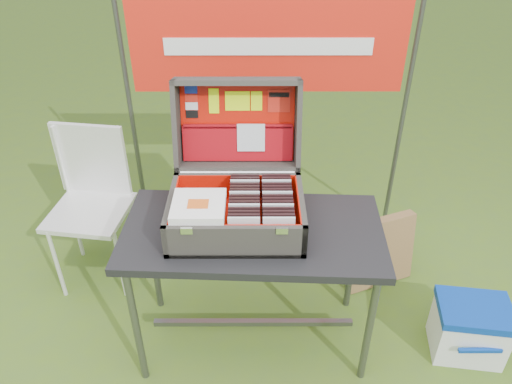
{
  "coord_description": "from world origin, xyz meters",
  "views": [
    {
      "loc": [
        -0.08,
        -1.75,
        2.21
      ],
      "look_at": [
        -0.07,
        0.1,
        0.96
      ],
      "focal_mm": 35.0,
      "sensor_mm": 36.0,
      "label": 1
    }
  ],
  "objects_px": {
    "suitcase": "(236,169)",
    "chair": "(90,214)",
    "cooler": "(469,329)",
    "cardboard_box": "(380,252)",
    "table": "(253,288)"
  },
  "relations": [
    {
      "from": "suitcase",
      "to": "cooler",
      "type": "bearing_deg",
      "value": -7.23
    },
    {
      "from": "cooler",
      "to": "cardboard_box",
      "type": "bearing_deg",
      "value": 132.02
    },
    {
      "from": "table",
      "to": "suitcase",
      "type": "xyz_separation_m",
      "value": [
        -0.08,
        0.07,
        0.67
      ]
    },
    {
      "from": "table",
      "to": "cardboard_box",
      "type": "xyz_separation_m",
      "value": [
        0.77,
        0.45,
        -0.16
      ]
    },
    {
      "from": "suitcase",
      "to": "cooler",
      "type": "height_order",
      "value": "suitcase"
    },
    {
      "from": "table",
      "to": "cardboard_box",
      "type": "distance_m",
      "value": 0.9
    },
    {
      "from": "suitcase",
      "to": "chair",
      "type": "height_order",
      "value": "suitcase"
    },
    {
      "from": "suitcase",
      "to": "cooler",
      "type": "xyz_separation_m",
      "value": [
        1.2,
        -0.15,
        -0.89
      ]
    },
    {
      "from": "cooler",
      "to": "cardboard_box",
      "type": "xyz_separation_m",
      "value": [
        -0.36,
        0.53,
        0.07
      ]
    },
    {
      "from": "suitcase",
      "to": "cooler",
      "type": "relative_size",
      "value": 1.69
    },
    {
      "from": "table",
      "to": "cooler",
      "type": "distance_m",
      "value": 1.15
    },
    {
      "from": "suitcase",
      "to": "cardboard_box",
      "type": "distance_m",
      "value": 1.24
    },
    {
      "from": "cooler",
      "to": "chair",
      "type": "height_order",
      "value": "chair"
    },
    {
      "from": "table",
      "to": "chair",
      "type": "xyz_separation_m",
      "value": [
        -0.95,
        0.51,
        0.09
      ]
    },
    {
      "from": "chair",
      "to": "cardboard_box",
      "type": "relative_size",
      "value": 2.1
    }
  ]
}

